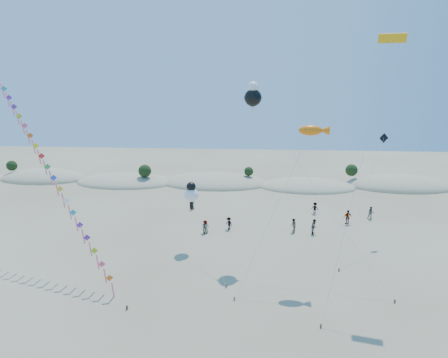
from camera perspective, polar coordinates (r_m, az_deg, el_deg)
dune_ridge at (r=66.21m, az=-0.53°, el=-0.60°), size 145.30×11.49×5.57m
kite_train at (r=41.28m, az=-27.32°, el=5.58°), size 22.80×17.85×23.53m
fish_kite at (r=33.80m, az=13.51°, el=7.14°), size 7.95×6.28×13.86m
cartoon_kite_low at (r=39.61m, az=-5.01°, el=-2.18°), size 5.06×8.94×7.33m
cartoon_kite_high at (r=37.52m, az=4.46°, el=12.52°), size 12.92×10.45×17.56m
parafoil_kite at (r=33.94m, az=24.06°, el=18.17°), size 6.73×8.48×21.22m
dark_kite at (r=43.18m, az=21.88°, el=1.65°), size 6.71×9.75×12.00m
beachgoers at (r=47.86m, az=8.62°, el=-5.93°), size 24.83×9.45×1.87m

